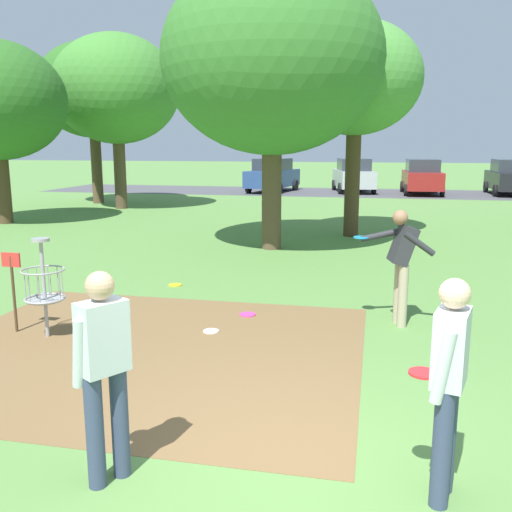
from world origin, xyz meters
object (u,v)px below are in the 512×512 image
object	(u,v)px
disc_golf_basket	(40,284)
frisbee_by_tee	(248,315)
parked_car_center_left	(353,175)
parked_car_leftmost	(273,175)
frisbee_far_right	(175,285)
parked_car_rightmost	(510,177)
tree_far_left	(272,60)
frisbee_scattered_a	(100,306)
player_waiting_left	(401,259)
parked_car_center_right	(422,177)
player_throwing	(104,366)
tree_near_right	(116,90)
tree_mid_center	(92,90)
tree_mid_left	(356,80)
player_foreground_watching	(448,378)
frisbee_scattered_b	(111,313)
frisbee_far_left	(211,331)

from	to	relation	value
disc_golf_basket	frisbee_by_tee	size ratio (longest dim) A/B	5.42
parked_car_center_left	parked_car_leftmost	bearing A→B (deg)	-170.39
frisbee_far_right	parked_car_rightmost	bearing A→B (deg)	64.48
tree_far_left	parked_car_leftmost	distance (m)	17.79
frisbee_by_tee	frisbee_scattered_a	bearing A→B (deg)	-179.13
player_waiting_left	parked_car_center_right	bearing A→B (deg)	85.05
disc_golf_basket	parked_car_leftmost	size ratio (longest dim) A/B	0.31
player_throwing	parked_car_center_left	bearing A→B (deg)	88.45
tree_near_right	tree_mid_center	distance (m)	2.68
disc_golf_basket	parked_car_center_left	xyz separation A→B (m)	(3.22, 25.13, 0.17)
frisbee_far_right	tree_mid_left	size ratio (longest dim) A/B	0.04
player_waiting_left	parked_car_leftmost	size ratio (longest dim) A/B	0.38
disc_golf_basket	parked_car_center_left	distance (m)	25.34
parked_car_leftmost	parked_car_rightmost	bearing A→B (deg)	3.34
player_waiting_left	parked_car_center_right	distance (m)	23.06
player_foreground_watching	player_waiting_left	xyz separation A→B (m)	(-0.17, 4.22, 0.02)
disc_golf_basket	tree_far_left	bearing A→B (deg)	75.42
tree_mid_left	parked_car_leftmost	size ratio (longest dim) A/B	1.34
tree_mid_center	tree_mid_left	bearing A→B (deg)	-31.13
frisbee_by_tee	tree_mid_left	distance (m)	9.34
frisbee_scattered_a	parked_car_rightmost	size ratio (longest dim) A/B	0.06
frisbee_far_right	tree_mid_left	distance (m)	8.47
frisbee_far_right	tree_mid_left	bearing A→B (deg)	65.71
player_waiting_left	tree_far_left	xyz separation A→B (m)	(-2.96, 5.69, 3.63)
player_foreground_watching	player_throwing	world-z (taller)	same
parked_car_center_left	frisbee_far_right	bearing A→B (deg)	-96.27
frisbee_far_right	frisbee_scattered_b	distance (m)	1.94
disc_golf_basket	player_waiting_left	world-z (taller)	player_waiting_left
frisbee_scattered_a	frisbee_far_right	bearing A→B (deg)	65.29
frisbee_scattered_b	tree_far_left	world-z (taller)	tree_far_left
tree_mid_center	parked_car_leftmost	xyz separation A→B (m)	(6.63, 7.66, -4.01)
disc_golf_basket	frisbee_scattered_b	xyz separation A→B (m)	(0.43, 1.19, -0.74)
frisbee_scattered_b	parked_car_leftmost	bearing A→B (deg)	94.03
tree_mid_center	parked_car_leftmost	size ratio (longest dim) A/B	1.57
parked_car_center_right	parked_car_rightmost	distance (m)	4.51
frisbee_far_left	parked_car_leftmost	xyz separation A→B (m)	(-3.43, 23.72, 0.91)
disc_golf_basket	tree_mid_left	size ratio (longest dim) A/B	0.23
parked_car_leftmost	player_waiting_left	bearing A→B (deg)	-75.15
player_waiting_left	parked_car_rightmost	xyz separation A→B (m)	(6.46, 23.55, -0.06)
frisbee_far_left	parked_car_rightmost	distance (m)	26.10
frisbee_by_tee	tree_far_left	size ratio (longest dim) A/B	0.04
tree_mid_left	parked_car_center_right	xyz separation A→B (m)	(3.05, 14.83, -3.46)
disc_golf_basket	frisbee_far_right	distance (m)	3.28
frisbee_by_tee	tree_far_left	xyz separation A→B (m)	(-0.67, 5.71, 4.61)
frisbee_scattered_b	player_waiting_left	bearing A→B (deg)	4.87
frisbee_by_tee	frisbee_scattered_b	size ratio (longest dim) A/B	1.18
player_throwing	tree_near_right	bearing A→B (deg)	114.95
parked_car_center_left	frisbee_scattered_b	bearing A→B (deg)	-96.65
tree_far_left	parked_car_center_left	distance (m)	18.31
player_throwing	parked_car_leftmost	distance (m)	27.59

